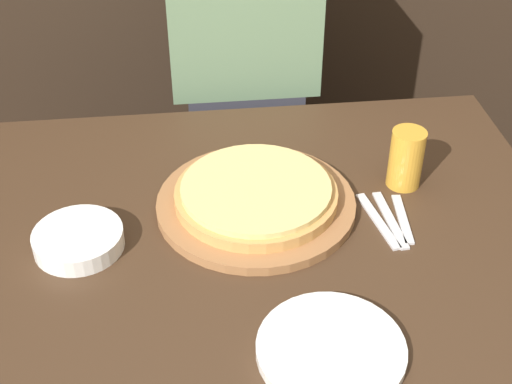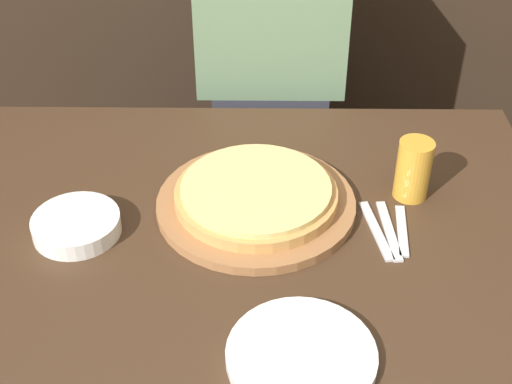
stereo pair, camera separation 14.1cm
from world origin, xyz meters
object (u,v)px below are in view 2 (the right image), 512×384
at_px(beer_glass, 414,167).
at_px(dinner_knife, 389,230).
at_px(diner_person, 270,99).
at_px(dinner_plate, 301,355).
at_px(fork, 376,230).
at_px(pizza_on_board, 256,198).
at_px(side_bowl, 77,224).
at_px(spoon, 402,231).

relative_size(beer_glass, dinner_knife, 0.72).
bearing_deg(diner_person, dinner_knife, -70.55).
height_order(dinner_plate, fork, dinner_plate).
xyz_separation_m(pizza_on_board, side_bowl, (-0.34, -0.08, -0.01)).
bearing_deg(spoon, fork, 180.00).
bearing_deg(pizza_on_board, side_bowl, -167.51).
height_order(dinner_knife, diner_person, diner_person).
xyz_separation_m(dinner_plate, fork, (0.16, 0.32, -0.01)).
bearing_deg(fork, dinner_plate, -116.52).
xyz_separation_m(beer_glass, fork, (-0.08, -0.12, -0.07)).
bearing_deg(spoon, dinner_knife, 180.00).
distance_m(fork, dinner_knife, 0.03).
height_order(dinner_plate, dinner_knife, dinner_plate).
height_order(beer_glass, spoon, beer_glass).
distance_m(pizza_on_board, side_bowl, 0.35).
relative_size(pizza_on_board, dinner_knife, 2.25).
xyz_separation_m(beer_glass, spoon, (-0.03, -0.12, -0.07)).
bearing_deg(dinner_knife, fork, 180.00).
xyz_separation_m(dinner_knife, spoon, (0.03, 0.00, 0.00)).
xyz_separation_m(fork, dinner_knife, (0.03, 0.00, 0.00)).
distance_m(beer_glass, fork, 0.16).
distance_m(beer_glass, spoon, 0.14).
xyz_separation_m(dinner_plate, side_bowl, (-0.42, 0.31, 0.01)).
bearing_deg(dinner_knife, diner_person, 109.45).
height_order(beer_glass, fork, beer_glass).
bearing_deg(pizza_on_board, diner_person, 86.77).
distance_m(dinner_plate, fork, 0.35).
relative_size(fork, dinner_knife, 1.00).
height_order(dinner_plate, diner_person, diner_person).
xyz_separation_m(fork, spoon, (0.05, 0.00, 0.00)).
bearing_deg(beer_glass, dinner_plate, -119.01).
relative_size(side_bowl, spoon, 1.12).
relative_size(dinner_plate, spoon, 1.59).
distance_m(dinner_plate, diner_person, 0.96).
relative_size(beer_glass, fork, 0.72).
bearing_deg(beer_glass, spoon, -105.72).
bearing_deg(dinner_plate, spoon, 56.68).
height_order(dinner_knife, spoon, same).
bearing_deg(side_bowl, dinner_knife, 0.48).
height_order(pizza_on_board, dinner_knife, pizza_on_board).
bearing_deg(spoon, diner_person, 111.41).
distance_m(dinner_plate, spoon, 0.38).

